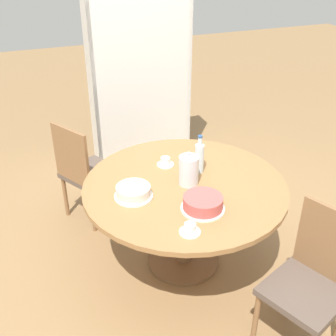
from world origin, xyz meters
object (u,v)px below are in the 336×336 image
coffee_pot (189,169)px  cup_b (165,162)px  chair_b (312,280)px  cake_main (203,203)px  chair_a (86,170)px  cake_second (133,192)px  cup_a (190,229)px  water_bottle (199,157)px  bookshelf (141,81)px

coffee_pot → cup_b: bearing=101.2°
chair_b → coffee_pot: size_ratio=3.63×
cake_main → cup_b: bearing=92.4°
chair_a → cake_second: bearing=161.6°
coffee_pot → cup_a: coffee_pot is taller
coffee_pot → cup_a: (-0.20, -0.50, -0.09)m
water_bottle → cake_main: 0.48m
bookshelf → coffee_pot: size_ratio=7.22×
water_bottle → cake_second: bearing=-164.6°
bookshelf → cup_a: size_ratio=14.13×
coffee_pot → cup_a: size_ratio=1.96×
bookshelf → chair_a: bearing=47.6°
chair_b → bookshelf: 2.59m
chair_a → cake_main: size_ratio=3.22×
chair_a → cup_b: chair_a is taller
chair_b → water_bottle: (-0.28, 1.01, 0.35)m
cake_second → cup_b: (0.35, 0.32, -0.01)m
bookshelf → coffee_pot: bookshelf is taller
coffee_pot → cup_a: 0.55m
cake_main → chair_a: bearing=115.7°
chair_b → water_bottle: water_bottle is taller
cake_main → chair_b: bearing=-52.3°
coffee_pot → water_bottle: (0.14, 0.12, 0.00)m
coffee_pot → cup_b: 0.32m
bookshelf → cake_second: (-0.58, -1.67, -0.17)m
cake_second → cup_a: (0.20, -0.48, -0.01)m
chair_a → cup_a: (0.38, -1.32, 0.25)m
bookshelf → cake_main: bookshelf is taller
water_bottle → cake_second: (-0.54, -0.15, -0.08)m
chair_b → bookshelf: bookshelf is taller
chair_a → cup_b: 0.78m
cake_main → cake_second: size_ratio=1.09×
chair_b → cake_main: size_ratio=3.22×
coffee_pot → bookshelf: bearing=83.9°
coffee_pot → cup_b: coffee_pot is taller
chair_a → cup_a: chair_a is taller
water_bottle → cup_a: 0.72m
cake_second → cup_a: 0.52m
chair_b → coffee_pot: coffee_pot is taller
chair_a → cake_second: size_ratio=3.52×
cake_main → cake_second: bearing=142.0°
chair_a → chair_b: same height
chair_b → chair_a: bearing=-172.2°
water_bottle → cup_a: size_ratio=2.27×
bookshelf → water_bottle: size_ratio=6.23×
water_bottle → cup_a: (-0.34, -0.62, -0.09)m
water_bottle → cake_main: water_bottle is taller
bookshelf → cake_main: 1.98m
coffee_pot → cake_main: 0.32m
bookshelf → cup_b: bookshelf is taller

